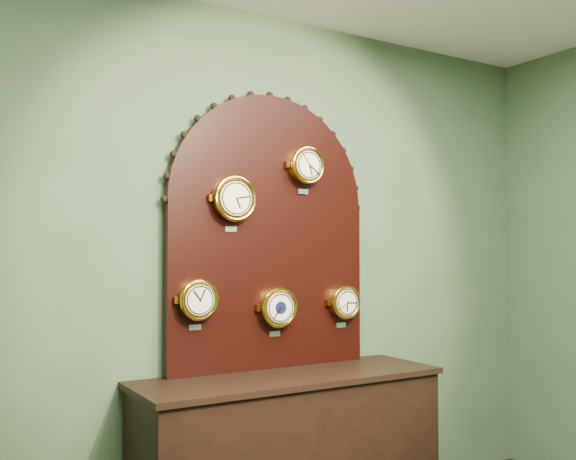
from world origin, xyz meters
TOP-DOWN VIEW (x-y plane):
  - wall_back at (0.00, 2.50)m, footprint 4.00×0.00m
  - shop_counter at (0.00, 2.23)m, footprint 1.60×0.50m
  - display_board at (0.00, 2.45)m, footprint 1.26×0.06m
  - roman_clock at (-0.25, 2.38)m, footprint 0.24×0.08m
  - arabic_clock at (0.20, 2.38)m, footprint 0.21×0.08m
  - hygrometer at (-0.45, 2.38)m, footprint 0.21×0.08m
  - barometer at (0.02, 2.38)m, footprint 0.22×0.08m
  - tide_clock at (0.46, 2.38)m, footprint 0.19×0.08m

SIDE VIEW (x-z plane):
  - shop_counter at x=0.00m, z-range 0.00..0.80m
  - barometer at x=0.02m, z-range 1.03..1.30m
  - tide_clock at x=0.46m, z-range 1.05..1.30m
  - hygrometer at x=-0.45m, z-range 1.09..1.35m
  - wall_back at x=0.00m, z-range -0.60..3.40m
  - display_board at x=0.00m, z-range 0.86..2.39m
  - roman_clock at x=-0.25m, z-range 1.60..1.89m
  - arabic_clock at x=0.20m, z-range 1.82..2.08m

